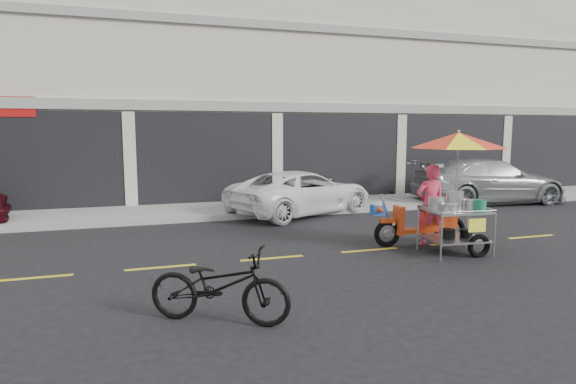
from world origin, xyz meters
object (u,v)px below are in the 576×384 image
object	(u,v)px
white_pickup	(302,192)
food_vendor_rig	(447,175)
silver_pickup	(488,181)
near_bicycle	(219,285)

from	to	relation	value
white_pickup	food_vendor_rig	xyz separation A→B (m)	(1.32, -4.80, 0.88)
food_vendor_rig	white_pickup	bearing A→B (deg)	110.44
silver_pickup	food_vendor_rig	bearing A→B (deg)	137.96
silver_pickup	white_pickup	bearing A→B (deg)	95.31
food_vendor_rig	silver_pickup	bearing A→B (deg)	48.50
white_pickup	silver_pickup	size ratio (longest dim) A/B	0.89
near_bicycle	food_vendor_rig	distance (m)	5.47
white_pickup	near_bicycle	xyz separation A→B (m)	(-3.54, -7.10, -0.14)
white_pickup	food_vendor_rig	bearing A→B (deg)	171.03
near_bicycle	food_vendor_rig	world-z (taller)	food_vendor_rig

